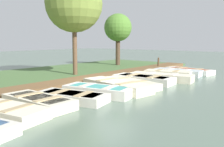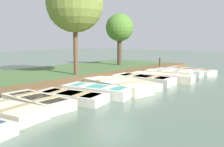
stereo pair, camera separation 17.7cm
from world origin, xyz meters
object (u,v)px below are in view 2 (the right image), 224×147
rowboat_6 (130,83)px  park_tree_left (75,4)px  rowboat_8 (162,77)px  park_tree_center (120,28)px  mooring_post_far (160,63)px  rowboat_2 (37,101)px  rowboat_1 (5,111)px  rowboat_10 (179,72)px  rowboat_3 (71,97)px  rowboat_11 (190,71)px  rowboat_9 (169,74)px  rowboat_5 (116,85)px  rowboat_7 (144,79)px  rowboat_4 (98,91)px

rowboat_6 → park_tree_left: park_tree_left is taller
rowboat_8 → park_tree_center: (-6.61, 4.46, 3.06)m
rowboat_8 → mooring_post_far: 5.54m
rowboat_2 → rowboat_6: rowboat_2 is taller
rowboat_1 → rowboat_6: (-0.03, 6.43, -0.02)m
rowboat_10 → rowboat_3: bearing=-94.8°
park_tree_left → rowboat_1: bearing=-56.4°
rowboat_1 → rowboat_11: 13.02m
rowboat_10 → mooring_post_far: size_ratio=3.34×
rowboat_6 → rowboat_2: bearing=-79.9°
rowboat_3 → park_tree_left: park_tree_left is taller
rowboat_9 → rowboat_8: bearing=-89.7°
rowboat_5 → rowboat_10: (0.07, 6.36, -0.02)m
rowboat_10 → park_tree_left: (-4.72, -4.65, 4.26)m
rowboat_7 → mooring_post_far: size_ratio=3.61×
rowboat_9 → rowboat_10: (0.11, 1.19, -0.01)m
rowboat_4 → rowboat_11: (0.17, 9.10, -0.03)m
rowboat_1 → rowboat_7: rowboat_7 is taller
rowboat_1 → rowboat_2: bearing=94.5°
rowboat_7 → park_tree_center: 8.99m
rowboat_7 → park_tree_left: 6.28m
rowboat_5 → mooring_post_far: mooring_post_far is taller
rowboat_2 → rowboat_8: (0.66, 7.67, 0.03)m
rowboat_2 → park_tree_center: park_tree_center is taller
rowboat_6 → park_tree_left: (-4.61, 0.54, 4.29)m
park_tree_left → park_tree_center: park_tree_left is taller
rowboat_6 → mooring_post_far: 7.74m
rowboat_8 → park_tree_center: 8.54m
rowboat_5 → park_tree_left: (-4.65, 1.71, 4.24)m
rowboat_4 → park_tree_left: size_ratio=0.50×
rowboat_4 → rowboat_8: size_ratio=0.86×
rowboat_3 → rowboat_4: rowboat_4 is taller
rowboat_7 → rowboat_9: 2.71m
rowboat_11 → park_tree_center: bearing=-172.0°
rowboat_9 → rowboat_10: size_ratio=0.96×
rowboat_8 → rowboat_11: bearing=81.0°
rowboat_2 → rowboat_8: bearing=84.1°
rowboat_8 → rowboat_9: (-0.33, 1.44, 0.00)m
rowboat_4 → rowboat_10: (-0.03, 7.71, -0.01)m
rowboat_2 → rowboat_9: (0.32, 9.11, 0.03)m
rowboat_2 → rowboat_6: 5.11m
rowboat_3 → rowboat_7: 5.17m
rowboat_8 → mooring_post_far: mooring_post_far is taller
rowboat_10 → park_tree_left: bearing=-139.7°
rowboat_4 → rowboat_5: (-0.10, 1.35, 0.01)m
rowboat_8 → rowboat_10: (-0.23, 2.63, -0.01)m
rowboat_3 → park_tree_left: size_ratio=0.47×
rowboat_6 → rowboat_11: bearing=100.9°
rowboat_6 → rowboat_3: bearing=-75.9°
rowboat_8 → park_tree_center: park_tree_center is taller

